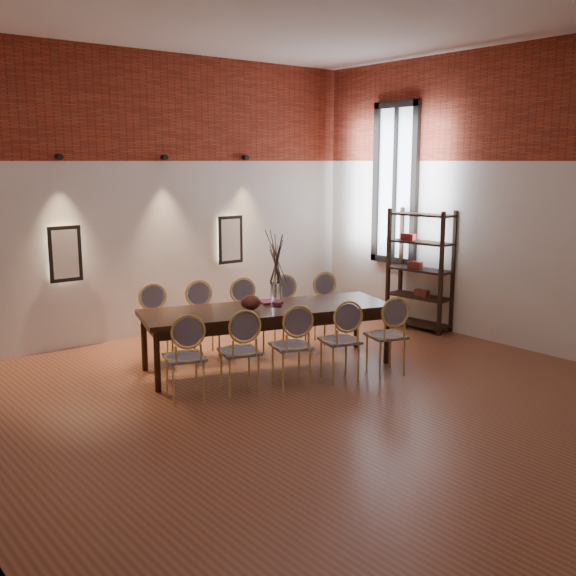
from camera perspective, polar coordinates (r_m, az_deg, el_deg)
floor at (r=7.33m, az=1.77°, el=-9.32°), size 7.00×7.00×0.02m
ceiling at (r=7.05m, az=1.97°, el=23.05°), size 7.00×7.00×0.02m
wall_back at (r=9.88m, az=-11.72°, el=7.58°), size 7.00×0.10×4.00m
wall_right at (r=9.59m, az=18.37°, el=7.18°), size 0.10×7.00×4.00m
brick_band_back at (r=9.83m, az=-11.81°, el=14.86°), size 7.00×0.02×1.50m
brick_band_right at (r=9.55m, az=18.59°, el=14.67°), size 0.02×7.00×1.50m
niche_left at (r=9.33m, az=-18.41°, el=2.77°), size 0.36×0.06×0.66m
niche_right at (r=10.50m, az=-4.98°, el=4.10°), size 0.36×0.06×0.66m
spot_fixture_left at (r=9.23m, az=-18.80°, el=10.45°), size 0.08×0.10×0.08m
spot_fixture_mid at (r=9.84m, az=-10.44°, el=10.82°), size 0.08×0.10×0.08m
spot_fixture_right at (r=10.58m, az=-3.62°, el=10.96°), size 0.08×0.10×0.08m
window_glass at (r=10.75m, az=9.12°, el=8.71°), size 0.02×0.78×2.38m
window_frame at (r=10.73m, az=9.04°, el=8.71°), size 0.08×0.90×2.50m
window_mullion at (r=10.73m, az=9.04°, el=8.71°), size 0.06×0.06×2.40m
dining_table at (r=8.27m, az=-1.73°, el=-4.20°), size 3.18×1.81×0.75m
chair_near_a at (r=7.20m, az=-8.75°, el=-5.80°), size 0.55×0.55×0.94m
chair_near_b at (r=7.35m, az=-4.13°, el=-5.35°), size 0.55×0.55×0.94m
chair_near_c at (r=7.55m, az=0.27°, el=-4.89°), size 0.55×0.55×0.94m
chair_near_d at (r=7.79m, az=4.42°, el=-4.43°), size 0.55×0.55×0.94m
chair_near_e at (r=8.07m, az=8.29°, el=-3.98°), size 0.55×0.55×0.94m
chair_far_a at (r=8.66m, az=-11.07°, el=-3.07°), size 0.55×0.55×0.94m
chair_far_b at (r=8.78m, az=-7.18°, el=-2.75°), size 0.55×0.55×0.94m
chair_far_c at (r=8.95m, az=-3.42°, el=-2.43°), size 0.55×0.55×0.94m
chair_far_d at (r=9.15m, az=0.18°, el=-2.11°), size 0.55×0.55×0.94m
chair_far_e at (r=9.39m, az=3.62°, el=-1.80°), size 0.55×0.55×0.94m
vase at (r=8.19m, az=-0.99°, el=-0.57°), size 0.14×0.14×0.30m
dried_branches at (r=8.11m, az=-1.00°, el=2.55°), size 0.50×0.50×0.70m
bowl at (r=8.04m, az=-3.16°, el=-1.23°), size 0.24×0.24×0.18m
book at (r=8.41m, az=-1.44°, el=-1.20°), size 0.30×0.25×0.03m
shelving_rack at (r=10.27m, az=11.11°, el=1.54°), size 0.48×1.03×1.80m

